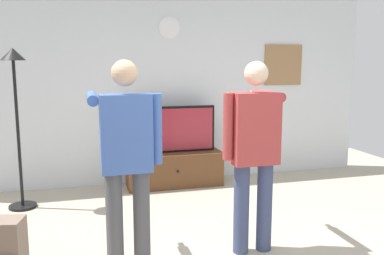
# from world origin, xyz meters

# --- Properties ---
(back_wall) EXTENTS (6.40, 0.10, 2.70)m
(back_wall) POSITION_xyz_m (0.00, 2.95, 1.35)
(back_wall) COLOR silver
(back_wall) RESTS_ON ground_plane
(tv_stand) EXTENTS (1.32, 0.45, 0.48)m
(tv_stand) POSITION_xyz_m (0.18, 2.60, 0.24)
(tv_stand) COLOR brown
(tv_stand) RESTS_ON ground_plane
(television) EXTENTS (1.17, 0.07, 0.65)m
(television) POSITION_xyz_m (0.18, 2.65, 0.80)
(television) COLOR black
(television) RESTS_ON tv_stand
(wall_clock) EXTENTS (0.30, 0.03, 0.30)m
(wall_clock) POSITION_xyz_m (0.18, 2.89, 2.20)
(wall_clock) COLOR white
(framed_picture) EXTENTS (0.61, 0.04, 0.61)m
(framed_picture) POSITION_xyz_m (1.95, 2.90, 1.68)
(framed_picture) COLOR #997047
(floor_lamp) EXTENTS (0.32, 0.32, 1.88)m
(floor_lamp) POSITION_xyz_m (-1.78, 2.21, 1.35)
(floor_lamp) COLOR black
(floor_lamp) RESTS_ON ground_plane
(person_standing_nearer_lamp) EXTENTS (0.59, 0.78, 1.74)m
(person_standing_nearer_lamp) POSITION_xyz_m (-0.71, 0.42, 0.99)
(person_standing_nearer_lamp) COLOR #4C4C51
(person_standing_nearer_lamp) RESTS_ON ground_plane
(person_standing_nearer_couch) EXTENTS (0.59, 0.78, 1.73)m
(person_standing_nearer_couch) POSITION_xyz_m (0.42, 0.45, 0.98)
(person_standing_nearer_couch) COLOR #384266
(person_standing_nearer_couch) RESTS_ON ground_plane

